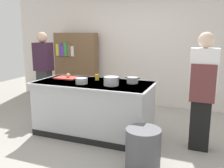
% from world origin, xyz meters
% --- Properties ---
extents(ground_plane, '(10.00, 10.00, 0.00)m').
position_xyz_m(ground_plane, '(0.00, 0.00, 0.00)').
color(ground_plane, '#9E9991').
extents(back_wall, '(6.40, 0.12, 3.00)m').
position_xyz_m(back_wall, '(0.00, 2.10, 1.50)').
color(back_wall, silver).
rests_on(back_wall, ground_plane).
extents(counter_island, '(1.98, 0.98, 0.90)m').
position_xyz_m(counter_island, '(0.00, -0.00, 0.47)').
color(counter_island, '#B7BABF').
rests_on(counter_island, ground_plane).
extents(cutting_board, '(0.40, 0.28, 0.02)m').
position_xyz_m(cutting_board, '(-0.61, 0.14, 0.91)').
color(cutting_board, red).
rests_on(cutting_board, counter_island).
extents(onion, '(0.07, 0.07, 0.07)m').
position_xyz_m(onion, '(-0.58, 0.15, 0.96)').
color(onion, tan).
rests_on(onion, cutting_board).
extents(stock_pot, '(0.30, 0.23, 0.14)m').
position_xyz_m(stock_pot, '(0.37, -0.13, 0.97)').
color(stock_pot, '#B7BABF').
rests_on(stock_pot, counter_island).
extents(sauce_pan, '(0.25, 0.18, 0.10)m').
position_xyz_m(sauce_pan, '(0.63, 0.16, 0.95)').
color(sauce_pan, '#99999E').
rests_on(sauce_pan, counter_island).
extents(mixing_bowl, '(0.20, 0.20, 0.10)m').
position_xyz_m(mixing_bowl, '(-0.12, -0.19, 0.95)').
color(mixing_bowl, '#B7BABF').
rests_on(mixing_bowl, counter_island).
extents(juice_cup, '(0.07, 0.07, 0.10)m').
position_xyz_m(juice_cup, '(-0.03, 0.19, 0.95)').
color(juice_cup, yellow).
rests_on(juice_cup, counter_island).
extents(trash_bin, '(0.44, 0.44, 0.56)m').
position_xyz_m(trash_bin, '(1.08, -0.85, 0.28)').
color(trash_bin, '#4C4C51').
rests_on(trash_bin, ground_plane).
extents(person_chef, '(0.38, 0.25, 1.72)m').
position_xyz_m(person_chef, '(1.70, 0.05, 0.91)').
color(person_chef, black).
rests_on(person_chef, ground_plane).
extents(person_guest, '(0.38, 0.24, 1.72)m').
position_xyz_m(person_guest, '(-1.55, 0.75, 0.91)').
color(person_guest, '#313131').
rests_on(person_guest, ground_plane).
extents(bookshelf, '(1.10, 0.31, 1.70)m').
position_xyz_m(bookshelf, '(-1.35, 1.80, 0.85)').
color(bookshelf, brown).
rests_on(bookshelf, ground_plane).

